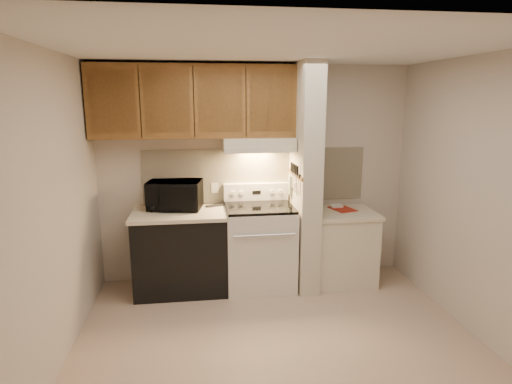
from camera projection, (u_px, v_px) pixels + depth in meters
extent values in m
plane|color=tan|center=(278.00, 339.00, 3.84)|extent=(3.60, 3.60, 0.00)
plane|color=white|center=(281.00, 48.00, 3.30)|extent=(3.60, 3.60, 0.00)
cube|color=beige|center=(255.00, 174.00, 5.02)|extent=(3.60, 2.50, 0.02)
cube|color=beige|center=(53.00, 212.00, 3.33)|extent=(0.02, 3.00, 2.50)
cube|color=beige|center=(478.00, 198.00, 3.81)|extent=(0.02, 3.00, 2.50)
cube|color=#F4E6C2|center=(256.00, 175.00, 5.01)|extent=(2.60, 0.02, 0.63)
cube|color=silver|center=(259.00, 248.00, 4.86)|extent=(0.76, 0.65, 0.92)
cube|color=black|center=(264.00, 254.00, 4.54)|extent=(0.50, 0.01, 0.30)
cylinder|color=silver|center=(264.00, 235.00, 4.46)|extent=(0.65, 0.02, 0.02)
cube|color=black|center=(260.00, 207.00, 4.76)|extent=(0.74, 0.64, 0.03)
cube|color=silver|center=(256.00, 192.00, 5.01)|extent=(0.76, 0.08, 0.20)
cube|color=black|center=(257.00, 192.00, 4.97)|extent=(0.10, 0.01, 0.04)
cylinder|color=silver|center=(233.00, 193.00, 4.93)|extent=(0.05, 0.02, 0.05)
cylinder|color=silver|center=(241.00, 193.00, 4.94)|extent=(0.05, 0.02, 0.05)
cylinder|color=silver|center=(272.00, 192.00, 4.99)|extent=(0.05, 0.02, 0.05)
cylinder|color=silver|center=(280.00, 192.00, 5.00)|extent=(0.05, 0.02, 0.05)
cube|color=black|center=(181.00, 253.00, 4.76)|extent=(1.00, 0.63, 0.87)
cube|color=beige|center=(180.00, 214.00, 4.66)|extent=(1.04, 0.67, 0.04)
cube|color=black|center=(216.00, 205.00, 4.90)|extent=(0.23, 0.14, 0.01)
cylinder|color=#1E6661|center=(185.00, 202.00, 4.86)|extent=(0.13, 0.13, 0.11)
cube|color=beige|center=(215.00, 188.00, 4.97)|extent=(0.08, 0.01, 0.12)
imported|color=black|center=(175.00, 195.00, 4.75)|extent=(0.63, 0.48, 0.32)
cube|color=beige|center=(305.00, 178.00, 4.75)|extent=(0.22, 0.70, 2.50)
cube|color=brown|center=(295.00, 174.00, 4.73)|extent=(0.01, 0.70, 0.04)
cube|color=black|center=(295.00, 173.00, 4.67)|extent=(0.02, 0.42, 0.04)
cube|color=silver|center=(298.00, 185.00, 4.53)|extent=(0.01, 0.03, 0.16)
cylinder|color=black|center=(298.00, 171.00, 4.51)|extent=(0.02, 0.02, 0.10)
cube|color=silver|center=(296.00, 184.00, 4.62)|extent=(0.01, 0.04, 0.18)
cylinder|color=black|center=(296.00, 170.00, 4.59)|extent=(0.02, 0.02, 0.10)
cube|color=silver|center=(294.00, 184.00, 4.69)|extent=(0.01, 0.04, 0.20)
cylinder|color=black|center=(294.00, 169.00, 4.66)|extent=(0.02, 0.02, 0.10)
cube|color=silver|center=(293.00, 181.00, 4.76)|extent=(0.01, 0.04, 0.16)
cylinder|color=black|center=(293.00, 168.00, 4.73)|extent=(0.02, 0.02, 0.10)
cube|color=silver|center=(291.00, 180.00, 4.86)|extent=(0.01, 0.04, 0.18)
cylinder|color=black|center=(291.00, 166.00, 4.81)|extent=(0.02, 0.02, 0.10)
cube|color=gray|center=(290.00, 185.00, 4.92)|extent=(0.03, 0.09, 0.22)
cube|color=beige|center=(342.00, 248.00, 4.99)|extent=(0.70, 0.60, 0.81)
cube|color=beige|center=(343.00, 213.00, 4.90)|extent=(0.74, 0.64, 0.04)
cube|color=#A12516|center=(342.00, 209.00, 5.00)|extent=(0.30, 0.35, 0.01)
cube|color=white|center=(336.00, 206.00, 5.06)|extent=(0.15, 0.11, 0.04)
cube|color=beige|center=(258.00, 144.00, 4.73)|extent=(0.78, 0.44, 0.15)
cube|color=beige|center=(261.00, 150.00, 4.54)|extent=(0.78, 0.04, 0.06)
cube|color=brown|center=(194.00, 102.00, 4.58)|extent=(2.18, 0.33, 0.77)
cube|color=brown|center=(112.00, 102.00, 4.32)|extent=(0.46, 0.01, 0.63)
cube|color=black|center=(140.00, 102.00, 4.36)|extent=(0.01, 0.01, 0.73)
cube|color=brown|center=(167.00, 102.00, 4.39)|extent=(0.46, 0.01, 0.63)
cube|color=black|center=(194.00, 102.00, 4.43)|extent=(0.01, 0.01, 0.73)
cube|color=brown|center=(220.00, 102.00, 4.46)|extent=(0.46, 0.01, 0.63)
cube|color=black|center=(246.00, 102.00, 4.50)|extent=(0.01, 0.01, 0.73)
cube|color=brown|center=(271.00, 102.00, 4.54)|extent=(0.46, 0.01, 0.63)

